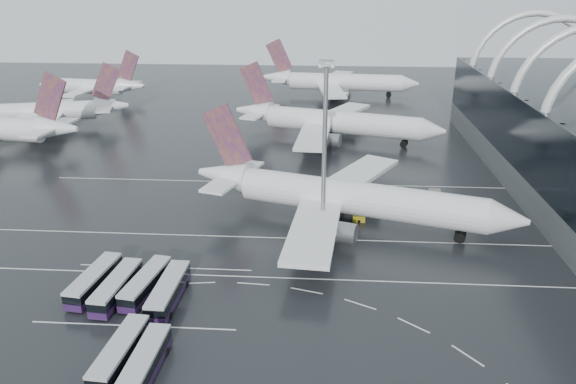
# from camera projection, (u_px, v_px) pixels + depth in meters

# --- Properties ---
(ground) EXTENTS (420.00, 420.00, 0.00)m
(ground) POSITION_uv_depth(u_px,v_px,m) (314.00, 273.00, 88.80)
(ground) COLOR black
(ground) RESTS_ON ground
(lane_marking_near) EXTENTS (120.00, 0.25, 0.01)m
(lane_marking_near) POSITION_uv_depth(u_px,v_px,m) (314.00, 279.00, 86.95)
(lane_marking_near) COLOR white
(lane_marking_near) RESTS_ON ground
(lane_marking_mid) EXTENTS (120.00, 0.25, 0.01)m
(lane_marking_mid) POSITION_uv_depth(u_px,v_px,m) (316.00, 239.00, 99.94)
(lane_marking_mid) COLOR white
(lane_marking_mid) RESTS_ON ground
(lane_marking_far) EXTENTS (120.00, 0.25, 0.01)m
(lane_marking_far) POSITION_uv_depth(u_px,v_px,m) (318.00, 184.00, 125.94)
(lane_marking_far) COLOR white
(lane_marking_far) RESTS_ON ground
(bus_bay_line_south) EXTENTS (28.00, 0.25, 0.01)m
(bus_bay_line_south) POSITION_uv_depth(u_px,v_px,m) (133.00, 326.00, 75.46)
(bus_bay_line_south) COLOR white
(bus_bay_line_south) RESTS_ON ground
(bus_bay_line_north) EXTENTS (28.00, 0.25, 0.01)m
(bus_bay_line_north) POSITION_uv_depth(u_px,v_px,m) (165.00, 267.00, 90.31)
(bus_bay_line_north) COLOR white
(bus_bay_line_north) RESTS_ON ground
(airliner_main) EXTENTS (61.45, 53.22, 21.22)m
(airliner_main) POSITION_uv_depth(u_px,v_px,m) (343.00, 197.00, 104.16)
(airliner_main) COLOR white
(airliner_main) RESTS_ON ground
(airliner_gate_b) EXTENTS (59.36, 52.64, 20.93)m
(airliner_gate_b) POSITION_uv_depth(u_px,v_px,m) (332.00, 122.00, 156.51)
(airliner_gate_b) COLOR white
(airliner_gate_b) RESTS_ON ground
(airliner_gate_c) EXTENTS (59.35, 54.59, 21.14)m
(airliner_gate_c) POSITION_uv_depth(u_px,v_px,m) (337.00, 82.00, 212.73)
(airliner_gate_c) COLOR white
(airliner_gate_c) RESTS_ON ground
(jet_remote_mid) EXTENTS (43.95, 35.65, 19.26)m
(jet_remote_mid) POSITION_uv_depth(u_px,v_px,m) (57.00, 111.00, 170.02)
(jet_remote_mid) COLOR white
(jet_remote_mid) RESTS_ON ground
(jet_remote_far) EXTENTS (42.41, 34.23, 18.45)m
(jet_remote_far) POSITION_uv_depth(u_px,v_px,m) (93.00, 87.00, 207.27)
(jet_remote_far) COLOR white
(jet_remote_far) RESTS_ON ground
(bus_row_near_a) EXTENTS (4.36, 12.99, 3.14)m
(bus_row_near_a) POSITION_uv_depth(u_px,v_px,m) (94.00, 280.00, 83.21)
(bus_row_near_a) COLOR #29123A
(bus_row_near_a) RESTS_ON ground
(bus_row_near_b) EXTENTS (3.96, 12.90, 3.13)m
(bus_row_near_b) POSITION_uv_depth(u_px,v_px,m) (117.00, 287.00, 81.44)
(bus_row_near_b) COLOR #29123A
(bus_row_near_b) RESTS_ON ground
(bus_row_near_c) EXTENTS (4.66, 12.71, 3.06)m
(bus_row_near_c) POSITION_uv_depth(u_px,v_px,m) (146.00, 283.00, 82.53)
(bus_row_near_c) COLOR #29123A
(bus_row_near_c) RESTS_ON ground
(bus_row_near_d) EXTENTS (3.47, 13.23, 3.23)m
(bus_row_near_d) POSITION_uv_depth(u_px,v_px,m) (169.00, 291.00, 80.30)
(bus_row_near_d) COLOR #29123A
(bus_row_near_d) RESTS_ON ground
(bus_row_far_b) EXTENTS (3.77, 12.64, 3.07)m
(bus_row_far_b) POSITION_uv_depth(u_px,v_px,m) (120.00, 353.00, 67.39)
(bus_row_far_b) COLOR #29123A
(bus_row_far_b) RESTS_ON ground
(bus_row_far_c) EXTENTS (3.33, 12.48, 3.05)m
(bus_row_far_c) POSITION_uv_depth(u_px,v_px,m) (144.00, 364.00, 65.52)
(bus_row_far_c) COLOR #29123A
(bus_row_far_c) RESTS_ON ground
(floodlight_mast) EXTENTS (2.39, 2.39, 31.24)m
(floodlight_mast) POSITION_uv_depth(u_px,v_px,m) (325.00, 131.00, 93.49)
(floodlight_mast) COLOR gray
(floodlight_mast) RESTS_ON ground
(gse_cart_belly_a) EXTENTS (2.21, 1.31, 1.20)m
(gse_cart_belly_a) POSITION_uv_depth(u_px,v_px,m) (442.00, 214.00, 108.75)
(gse_cart_belly_a) COLOR #A99416
(gse_cart_belly_a) RESTS_ON ground
(gse_cart_belly_b) EXTENTS (2.47, 1.46, 1.35)m
(gse_cart_belly_b) POSITION_uv_depth(u_px,v_px,m) (434.00, 192.00, 119.19)
(gse_cart_belly_b) COLOR slate
(gse_cart_belly_b) RESTS_ON ground
(gse_cart_belly_c) EXTENTS (2.31, 1.36, 1.26)m
(gse_cart_belly_c) POSITION_uv_depth(u_px,v_px,m) (359.00, 218.00, 106.79)
(gse_cart_belly_c) COLOR #A99416
(gse_cart_belly_c) RESTS_ON ground
(gse_cart_belly_d) EXTENTS (2.35, 1.39, 1.28)m
(gse_cart_belly_d) POSITION_uv_depth(u_px,v_px,m) (484.00, 211.00, 110.14)
(gse_cart_belly_d) COLOR slate
(gse_cart_belly_d) RESTS_ON ground
(gse_cart_belly_e) EXTENTS (2.52, 1.49, 1.37)m
(gse_cart_belly_e) POSITION_uv_depth(u_px,v_px,m) (402.00, 198.00, 116.13)
(gse_cart_belly_e) COLOR #A99416
(gse_cart_belly_e) RESTS_ON ground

